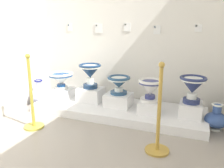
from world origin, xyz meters
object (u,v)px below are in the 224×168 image
object	(u,v)px
plinth_block_central_ornate	(150,106)
stanchion_post_near_left	(32,107)
antique_toilet_broad_patterned	(119,82)
info_placard_fifth	(198,28)
plinth_block_leftmost	(91,94)
antique_toilet_central_ornate	(150,88)
info_placard_first	(70,27)
plinth_block_tall_cobalt	(62,93)
antique_toilet_tall_cobalt	(61,78)
antique_toilet_squat_floral	(193,86)
decorative_vase_companion	(39,95)
antique_toilet_leftmost	(90,72)
info_placard_third	(127,27)
stanchion_post_near_right	(158,128)
info_placard_second	(99,28)
plinth_block_squat_floral	(190,110)
decorative_vase_corner	(216,119)
info_placard_fourth	(157,30)
plinth_block_broad_patterned	(119,100)

from	to	relation	value
plinth_block_central_ornate	stanchion_post_near_left	size ratio (longest dim) A/B	0.38
antique_toilet_broad_patterned	info_placard_fifth	distance (m)	1.41
plinth_block_leftmost	antique_toilet_central_ornate	bearing A→B (deg)	-7.96
antique_toilet_central_ornate	info_placard_first	distance (m)	1.88
plinth_block_tall_cobalt	antique_toilet_tall_cobalt	world-z (taller)	antique_toilet_tall_cobalt
plinth_block_leftmost	antique_toilet_squat_floral	world-z (taller)	antique_toilet_squat_floral
plinth_block_leftmost	stanchion_post_near_left	world-z (taller)	stanchion_post_near_left
plinth_block_leftmost	antique_toilet_tall_cobalt	bearing A→B (deg)	-179.69
info_placard_first	decorative_vase_companion	distance (m)	1.32
antique_toilet_leftmost	info_placard_third	bearing A→B (deg)	37.85
plinth_block_tall_cobalt	antique_toilet_central_ornate	bearing A→B (deg)	-5.04
antique_toilet_tall_cobalt	stanchion_post_near_right	size ratio (longest dim) A/B	0.42
antique_toilet_central_ornate	info_placard_second	bearing A→B (deg)	152.78
plinth_block_leftmost	stanchion_post_near_left	bearing A→B (deg)	-111.66
antique_toilet_leftmost	info_placard_first	bearing A→B (deg)	145.88
antique_toilet_leftmost	stanchion_post_near_left	distance (m)	1.09
antique_toilet_tall_cobalt	antique_toilet_central_ornate	world-z (taller)	antique_toilet_central_ornate
plinth_block_squat_floral	antique_toilet_squat_floral	size ratio (longest dim) A/B	0.93
decorative_vase_companion	info_placard_third	bearing A→B (deg)	22.45
decorative_vase_companion	stanchion_post_near_left	distance (m)	0.94
antique_toilet_leftmost	info_placard_fifth	size ratio (longest dim) A/B	3.60
decorative_vase_companion	decorative_vase_corner	distance (m)	2.81
antique_toilet_squat_floral	antique_toilet_broad_patterned	bearing A→B (deg)	178.24
stanchion_post_near_left	plinth_block_tall_cobalt	bearing A→B (deg)	100.46
info_placard_fourth	info_placard_first	bearing A→B (deg)	-180.00
plinth_block_central_ornate	stanchion_post_near_right	xyz separation A→B (m)	(0.27, -0.83, 0.08)
plinth_block_central_ornate	info_placard_second	bearing A→B (deg)	152.78
antique_toilet_tall_cobalt	antique_toilet_broad_patterned	world-z (taller)	antique_toilet_broad_patterned
antique_toilet_leftmost	antique_toilet_broad_patterned	size ratio (longest dim) A/B	1.13
antique_toilet_leftmost	info_placard_fourth	xyz separation A→B (m)	(0.98, 0.39, 0.67)
antique_toilet_central_ornate	stanchion_post_near_right	xyz separation A→B (m)	(0.27, -0.83, -0.20)
antique_toilet_leftmost	info_placard_second	bearing A→B (deg)	91.38
plinth_block_squat_floral	info_placard_second	xyz separation A→B (m)	(-1.60, 0.50, 1.08)
plinth_block_broad_patterned	stanchion_post_near_left	bearing A→B (deg)	-135.71
antique_toilet_central_ornate	info_placard_second	size ratio (longest dim) A/B	2.24
antique_toilet_squat_floral	info_placard_first	world-z (taller)	info_placard_first
info_placard_fifth	decorative_vase_companion	bearing A→B (deg)	-166.91
antique_toilet_central_ornate	info_placard_fifth	xyz separation A→B (m)	(0.56, 0.53, 0.83)
decorative_vase_companion	antique_toilet_leftmost	bearing A→B (deg)	11.88
antique_toilet_broad_patterned	plinth_block_squat_floral	xyz separation A→B (m)	(1.06, -0.03, -0.28)
decorative_vase_corner	antique_toilet_central_ornate	bearing A→B (deg)	179.33
plinth_block_broad_patterned	antique_toilet_squat_floral	size ratio (longest dim) A/B	1.06
info_placard_fourth	antique_toilet_central_ornate	bearing A→B (deg)	-85.64
info_placard_fourth	antique_toilet_squat_floral	bearing A→B (deg)	-39.74
antique_toilet_broad_patterned	antique_toilet_squat_floral	world-z (taller)	antique_toilet_squat_floral
plinth_block_leftmost	info_placard_fifth	distance (m)	1.96
antique_toilet_squat_floral	info_placard_third	bearing A→B (deg)	155.19
info_placard_first	info_placard_second	bearing A→B (deg)	0.00
stanchion_post_near_left	antique_toilet_squat_floral	bearing A→B (deg)	23.42
antique_toilet_central_ornate	decorative_vase_corner	size ratio (longest dim) A/B	0.97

